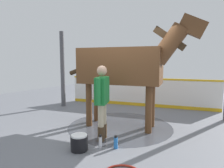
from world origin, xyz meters
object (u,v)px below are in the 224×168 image
(bottle_shampoo, at_px, (100,142))
(bottle_spray, at_px, (116,142))
(horse, at_px, (125,66))
(wash_bucket, at_px, (79,143))
(handler, at_px, (102,98))

(bottle_shampoo, distance_m, bottle_spray, 0.31)
(horse, height_order, bottle_spray, horse)
(wash_bucket, height_order, bottle_shampoo, wash_bucket)
(bottle_shampoo, relative_size, bottle_spray, 1.01)
(bottle_shampoo, height_order, bottle_spray, bottle_shampoo)
(bottle_spray, bearing_deg, bottle_shampoo, 27.20)
(handler, distance_m, wash_bucket, 1.04)
(wash_bucket, relative_size, bottle_spray, 1.25)
(bottle_shampoo, bearing_deg, bottle_spray, -152.80)
(wash_bucket, height_order, bottle_spray, wash_bucket)
(wash_bucket, relative_size, bottle_shampoo, 1.24)
(wash_bucket, distance_m, bottle_spray, 0.71)
(handler, xyz_separation_m, bottle_spray, (-0.50, 0.23, -0.81))
(handler, bearing_deg, bottle_spray, 133.32)
(horse, height_order, handler, horse)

